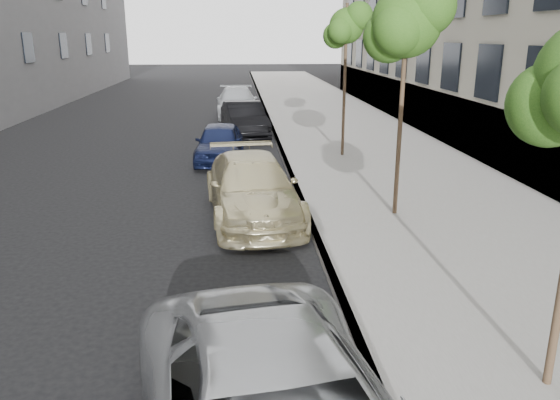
{
  "coord_description": "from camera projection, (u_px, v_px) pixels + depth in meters",
  "views": [
    {
      "loc": [
        -0.41,
        -3.82,
        4.1
      ],
      "look_at": [
        0.27,
        4.76,
        1.5
      ],
      "focal_mm": 35.0,
      "sensor_mm": 36.0,
      "label": 1
    }
  ],
  "objects": [
    {
      "name": "suv",
      "position": [
        252.0,
        188.0,
        12.68
      ],
      "size": [
        2.44,
        5.02,
        1.41
      ],
      "primitive_type": "imported",
      "rotation": [
        0.0,
        0.0,
        0.1
      ],
      "color": "#C7BB8E",
      "rests_on": "ground"
    },
    {
      "name": "tree_far",
      "position": [
        347.0,
        26.0,
        17.68
      ],
      "size": [
        1.53,
        1.33,
        5.01
      ],
      "color": "#38281C",
      "rests_on": "sidewalk"
    },
    {
      "name": "curb",
      "position": [
        268.0,
        118.0,
        27.84
      ],
      "size": [
        0.15,
        72.0,
        0.14
      ],
      "primitive_type": "cube",
      "color": "#9E9B93",
      "rests_on": "ground"
    },
    {
      "name": "sedan_rear",
      "position": [
        237.0,
        102.0,
        28.55
      ],
      "size": [
        2.22,
        5.18,
        1.49
      ],
      "primitive_type": "imported",
      "rotation": [
        0.0,
        0.0,
        0.03
      ],
      "color": "#ACAFB4",
      "rests_on": "ground"
    },
    {
      "name": "sedan_black",
      "position": [
        244.0,
        120.0,
        22.87
      ],
      "size": [
        2.12,
        4.51,
        1.43
      ],
      "primitive_type": "imported",
      "rotation": [
        0.0,
        0.0,
        0.14
      ],
      "color": "black",
      "rests_on": "ground"
    },
    {
      "name": "sedan_blue",
      "position": [
        220.0,
        142.0,
        18.39
      ],
      "size": [
        1.71,
        3.83,
        1.28
      ],
      "primitive_type": "imported",
      "rotation": [
        0.0,
        0.0,
        -0.05
      ],
      "color": "#111839",
      "rests_on": "ground"
    },
    {
      "name": "sidewalk",
      "position": [
        329.0,
        117.0,
        28.07
      ],
      "size": [
        6.4,
        72.0,
        0.14
      ],
      "primitive_type": "cube",
      "color": "gray",
      "rests_on": "ground"
    },
    {
      "name": "tree_mid",
      "position": [
        408.0,
        22.0,
        11.48
      ],
      "size": [
        1.81,
        1.61,
        5.13
      ],
      "color": "#38281C",
      "rests_on": "sidewalk"
    }
  ]
}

